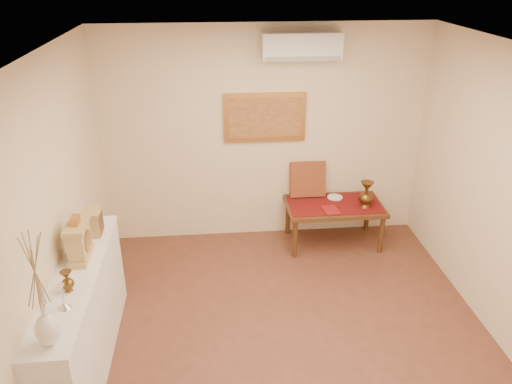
{
  "coord_description": "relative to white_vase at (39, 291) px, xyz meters",
  "views": [
    {
      "loc": [
        -0.66,
        -3.58,
        3.35
      ],
      "look_at": [
        -0.21,
        1.15,
        1.11
      ],
      "focal_mm": 35.0,
      "sensor_mm": 36.0,
      "label": 1
    }
  ],
  "objects": [
    {
      "name": "cushion",
      "position": [
        2.35,
        3.01,
        -0.63
      ],
      "size": [
        0.45,
        0.19,
        0.46
      ],
      "primitive_type": "cube",
      "rotation": [
        -0.21,
        0.0,
        0.0
      ],
      "color": "#5F1413",
      "rests_on": "table_cloth"
    },
    {
      "name": "wooden_chest",
      "position": [
        0.0,
        1.49,
        -0.32
      ],
      "size": [
        0.16,
        0.21,
        0.24
      ],
      "color": "tan",
      "rests_on": "display_ledge"
    },
    {
      "name": "candlestick",
      "position": [
        -0.0,
        0.38,
        -0.33
      ],
      "size": [
        0.1,
        0.1,
        0.21
      ],
      "primitive_type": null,
      "color": "silver",
      "rests_on": "display_ledge"
    },
    {
      "name": "table_cloth",
      "position": [
        2.65,
        2.72,
        -0.86
      ],
      "size": [
        1.14,
        0.59,
        0.01
      ],
      "primitive_type": "cube",
      "color": "maroon",
      "rests_on": "low_table"
    },
    {
      "name": "wall_back",
      "position": [
        1.8,
        3.09,
        -0.07
      ],
      "size": [
        4.0,
        0.02,
        2.7
      ],
      "primitive_type": "cube",
      "color": "beige",
      "rests_on": "ground"
    },
    {
      "name": "brass_urn_small",
      "position": [
        -0.02,
        0.6,
        -0.32
      ],
      "size": [
        0.1,
        0.1,
        0.23
      ],
      "primitive_type": null,
      "color": "brown",
      "rests_on": "display_ledge"
    },
    {
      "name": "white_vase",
      "position": [
        0.0,
        0.0,
        0.0
      ],
      "size": [
        0.17,
        0.17,
        0.88
      ],
      "primitive_type": null,
      "color": "white",
      "rests_on": "display_ledge"
    },
    {
      "name": "ac_unit",
      "position": [
        2.2,
        2.96,
        1.03
      ],
      "size": [
        0.9,
        0.25,
        0.3
      ],
      "color": "silver",
      "rests_on": "wall_back"
    },
    {
      "name": "plate",
      "position": [
        2.69,
        2.9,
        -0.85
      ],
      "size": [
        0.19,
        0.19,
        0.01
      ],
      "primitive_type": "cylinder",
      "color": "white",
      "rests_on": "table_cloth"
    },
    {
      "name": "ceiling",
      "position": [
        1.8,
        0.84,
        1.28
      ],
      "size": [
        4.5,
        4.5,
        0.0
      ],
      "primitive_type": "plane",
      "rotation": [
        3.14,
        0.0,
        0.0
      ],
      "color": "silver",
      "rests_on": "ground"
    },
    {
      "name": "wall_left",
      "position": [
        -0.2,
        0.84,
        -0.07
      ],
      "size": [
        0.02,
        4.5,
        2.7
      ],
      "primitive_type": "cube",
      "color": "beige",
      "rests_on": "ground"
    },
    {
      "name": "painting",
      "position": [
        1.8,
        3.07,
        0.18
      ],
      "size": [
        1.0,
        0.06,
        0.6
      ],
      "color": "#B97C3B",
      "rests_on": "wall_back"
    },
    {
      "name": "display_ledge",
      "position": [
        -0.03,
        0.84,
        -0.93
      ],
      "size": [
        0.37,
        2.02,
        0.98
      ],
      "color": "white",
      "rests_on": "floor"
    },
    {
      "name": "brass_urn_tall",
      "position": [
        3.0,
        2.62,
        -0.66
      ],
      "size": [
        0.18,
        0.18,
        0.41
      ],
      "primitive_type": null,
      "color": "brown",
      "rests_on": "table_cloth"
    },
    {
      "name": "floor",
      "position": [
        1.8,
        0.84,
        -1.42
      ],
      "size": [
        4.5,
        4.5,
        0.0
      ],
      "primitive_type": "plane",
      "color": "brown",
      "rests_on": "ground"
    },
    {
      "name": "mantel_clock",
      "position": [
        -0.02,
        1.07,
        -0.26
      ],
      "size": [
        0.17,
        0.36,
        0.41
      ],
      "color": "tan",
      "rests_on": "display_ledge"
    },
    {
      "name": "low_table",
      "position": [
        2.65,
        2.72,
        -0.93
      ],
      "size": [
        1.2,
        0.7,
        0.55
      ],
      "color": "#4F2E17",
      "rests_on": "floor"
    },
    {
      "name": "menu",
      "position": [
        2.56,
        2.55,
        -0.85
      ],
      "size": [
        0.21,
        0.27,
        0.01
      ],
      "primitive_type": "cube",
      "rotation": [
        0.0,
        0.0,
        0.12
      ],
      "color": "maroon",
      "rests_on": "table_cloth"
    }
  ]
}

